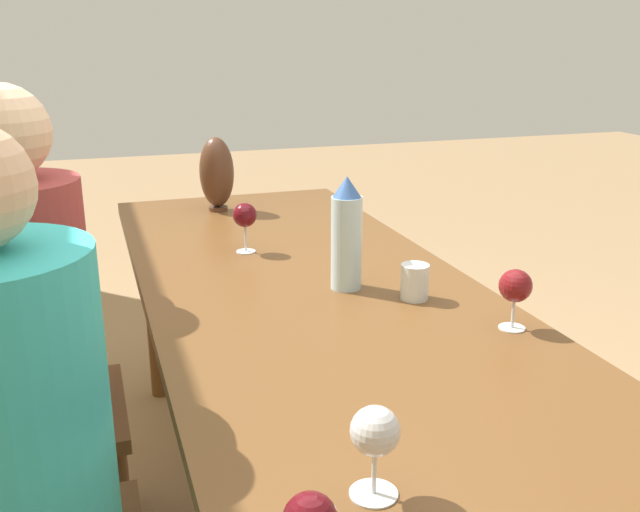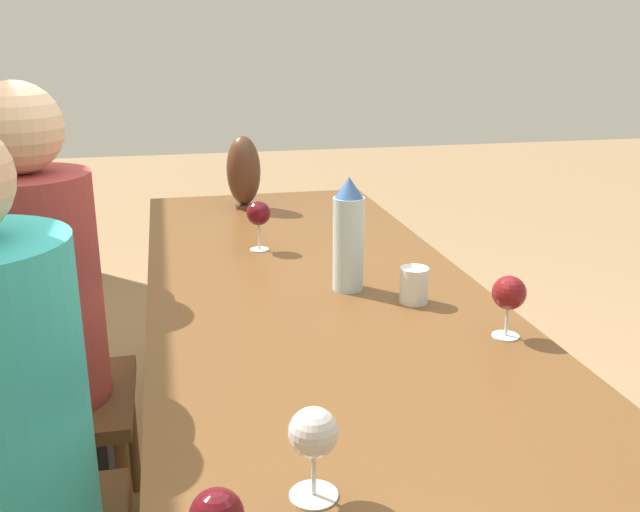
{
  "view_description": "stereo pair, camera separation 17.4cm",
  "coord_description": "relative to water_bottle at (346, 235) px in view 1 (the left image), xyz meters",
  "views": [
    {
      "loc": [
        -1.63,
        0.53,
        1.4
      ],
      "look_at": [
        -0.05,
        0.0,
        0.88
      ],
      "focal_mm": 40.0,
      "sensor_mm": 36.0,
      "label": 1
    },
    {
      "loc": [
        -1.68,
        0.36,
        1.4
      ],
      "look_at": [
        -0.05,
        0.0,
        0.88
      ],
      "focal_mm": 40.0,
      "sensor_mm": 36.0,
      "label": 2
    }
  ],
  "objects": [
    {
      "name": "person_far",
      "position": [
        0.2,
        0.77,
        -0.22
      ],
      "size": [
        0.33,
        0.33,
        1.3
      ],
      "color": "#2D2D38",
      "rests_on": "ground_plane"
    },
    {
      "name": "water_tumbler",
      "position": [
        -0.13,
        -0.13,
        -0.1
      ],
      "size": [
        0.07,
        0.07,
        0.09
      ],
      "color": "silver",
      "rests_on": "dining_table"
    },
    {
      "name": "wine_glass_2",
      "position": [
        0.38,
        0.17,
        -0.03
      ],
      "size": [
        0.07,
        0.07,
        0.15
      ],
      "color": "silver",
      "rests_on": "dining_table"
    },
    {
      "name": "water_bottle",
      "position": [
        0.0,
        0.0,
        0.0
      ],
      "size": [
        0.08,
        0.08,
        0.29
      ],
      "color": "silver",
      "rests_on": "dining_table"
    },
    {
      "name": "person_near",
      "position": [
        -0.41,
        0.77,
        -0.24
      ],
      "size": [
        0.36,
        0.36,
        1.28
      ],
      "color": "#2D2D38",
      "rests_on": "ground_plane"
    },
    {
      "name": "wine_glass_3",
      "position": [
        -0.36,
        -0.26,
        -0.04
      ],
      "size": [
        0.07,
        0.07,
        0.14
      ],
      "color": "silver",
      "rests_on": "dining_table"
    },
    {
      "name": "vase",
      "position": [
        0.92,
        0.16,
        -0.0
      ],
      "size": [
        0.12,
        0.12,
        0.27
      ],
      "color": "#4C2D1E",
      "rests_on": "dining_table"
    },
    {
      "name": "dining_table",
      "position": [
        0.03,
        0.08,
        -0.22
      ],
      "size": [
        2.26,
        0.84,
        0.78
      ],
      "color": "brown",
      "rests_on": "ground_plane"
    },
    {
      "name": "chair_far",
      "position": [
        0.2,
        0.86,
        -0.4
      ],
      "size": [
        0.44,
        0.44,
        1.0
      ],
      "color": "brown",
      "rests_on": "ground_plane"
    },
    {
      "name": "wine_glass_1",
      "position": [
        -0.81,
        0.26,
        -0.04
      ],
      "size": [
        0.07,
        0.07,
        0.14
      ],
      "color": "silver",
      "rests_on": "dining_table"
    }
  ]
}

